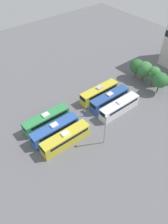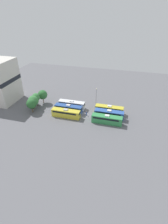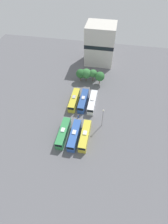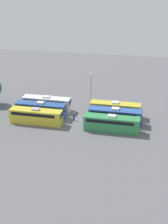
{
  "view_description": "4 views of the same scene",
  "coord_description": "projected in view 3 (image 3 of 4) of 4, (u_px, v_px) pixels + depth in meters",
  "views": [
    {
      "loc": [
        29.27,
        -23.51,
        37.69
      ],
      "look_at": [
        -0.41,
        0.37,
        1.59
      ],
      "focal_mm": 35.0,
      "sensor_mm": 36.0,
      "label": 1
    },
    {
      "loc": [
        -58.19,
        -14.12,
        37.9
      ],
      "look_at": [
        -0.59,
        1.62,
        1.46
      ],
      "focal_mm": 28.0,
      "sensor_mm": 36.0,
      "label": 2
    },
    {
      "loc": [
        9.43,
        -40.52,
        49.96
      ],
      "look_at": [
        1.66,
        1.03,
        3.29
      ],
      "focal_mm": 28.0,
      "sensor_mm": 36.0,
      "label": 3
    },
    {
      "loc": [
        -60.62,
        -14.68,
        29.48
      ],
      "look_at": [
        -1.85,
        -1.91,
        2.79
      ],
      "focal_mm": 50.0,
      "sensor_mm": 36.0,
      "label": 4
    }
  ],
  "objects": [
    {
      "name": "tree_0",
      "position": [
        81.0,
        74.0,
        77.56
      ],
      "size": [
        4.1,
        4.1,
        6.0
      ],
      "color": "brown",
      "rests_on": "ground_plane"
    },
    {
      "name": "bus_1",
      "position": [
        74.0,
        135.0,
        58.17
      ],
      "size": [
        2.59,
        11.34,
        3.49
      ],
      "color": "#2D56A8",
      "rests_on": "ground_plane"
    },
    {
      "name": "ground_plane",
      "position": [
        79.0,
        119.0,
        64.93
      ],
      "size": [
        123.47,
        123.47,
        0.0
      ],
      "primitive_type": "plane",
      "color": "slate"
    },
    {
      "name": "bus_5",
      "position": [
        92.0,
        102.0,
        68.68
      ],
      "size": [
        2.59,
        11.34,
        3.49
      ],
      "color": "silver",
      "rests_on": "ground_plane"
    },
    {
      "name": "bus_0",
      "position": [
        63.0,
        133.0,
        58.8
      ],
      "size": [
        2.59,
        11.34,
        3.49
      ],
      "color": "#338C4C",
      "rests_on": "ground_plane"
    },
    {
      "name": "bus_2",
      "position": [
        85.0,
        135.0,
        58.01
      ],
      "size": [
        2.59,
        11.34,
        3.49
      ],
      "color": "gold",
      "rests_on": "ground_plane"
    },
    {
      "name": "depot_building",
      "position": [
        100.0,
        44.0,
        84.55
      ],
      "size": [
        13.75,
        12.04,
        18.73
      ],
      "color": "beige",
      "rests_on": "ground_plane"
    },
    {
      "name": "worker_person",
      "position": [
        78.0,
        116.0,
        64.78
      ],
      "size": [
        0.36,
        0.36,
        1.82
      ],
      "color": "navy",
      "rests_on": "ground_plane"
    },
    {
      "name": "bus_3",
      "position": [
        74.0,
        100.0,
        69.52
      ],
      "size": [
        2.59,
        11.34,
        3.49
      ],
      "color": "gold",
      "rests_on": "ground_plane"
    },
    {
      "name": "bus_4",
      "position": [
        83.0,
        100.0,
        69.24
      ],
      "size": [
        2.59,
        11.34,
        3.49
      ],
      "color": "#284C93",
      "rests_on": "ground_plane"
    },
    {
      "name": "tree_2",
      "position": [
        93.0,
        73.0,
        77.32
      ],
      "size": [
        3.47,
        3.47,
        5.9
      ],
      "color": "brown",
      "rests_on": "ground_plane"
    },
    {
      "name": "tree_3",
      "position": [
        100.0,
        76.0,
        75.98
      ],
      "size": [
        4.18,
        4.18,
        6.16
      ],
      "color": "brown",
      "rests_on": "ground_plane"
    },
    {
      "name": "tree_1",
      "position": [
        86.0,
        74.0,
        77.64
      ],
      "size": [
        4.43,
        4.43,
        6.13
      ],
      "color": "brown",
      "rests_on": "ground_plane"
    },
    {
      "name": "light_pole",
      "position": [
        103.0,
        115.0,
        58.87
      ],
      "size": [
        0.6,
        0.6,
        8.26
      ],
      "color": "gray",
      "rests_on": "ground_plane"
    }
  ]
}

